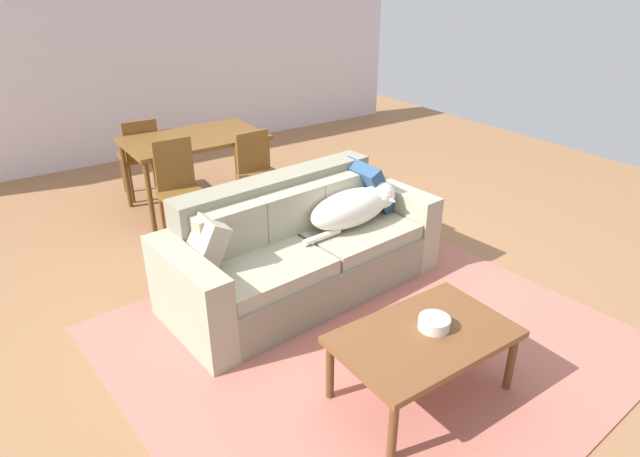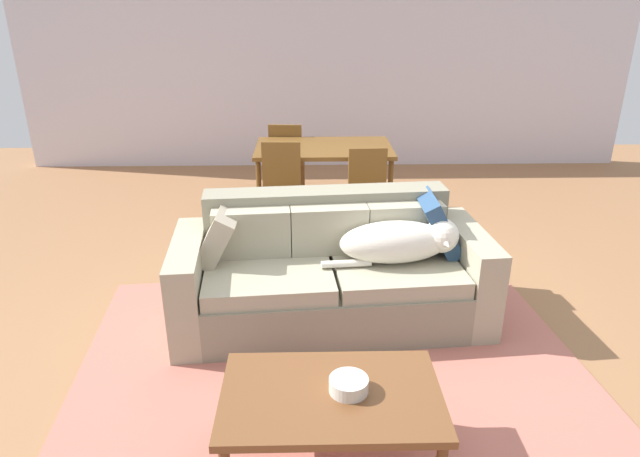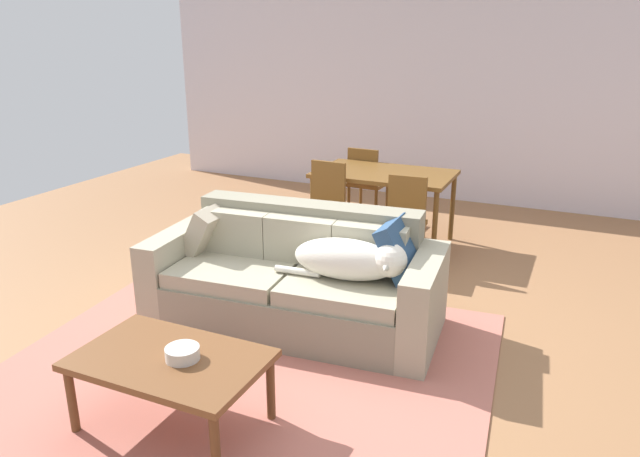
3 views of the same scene
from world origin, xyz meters
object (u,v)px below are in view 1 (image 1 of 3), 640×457
throw_pillow_by_left_arm (203,243)px  dining_chair_far_left (141,153)px  bowl_on_coffee_table (434,323)px  dining_chair_near_right (259,171)px  throw_pillow_by_right_arm (368,186)px  dog_on_left_cushion (355,206)px  couch (299,250)px  coffee_table (424,341)px  dining_table (195,143)px  dining_chair_near_left (180,186)px

throw_pillow_by_left_arm → dining_chair_far_left: (0.39, 2.57, -0.13)m
bowl_on_coffee_table → dining_chair_near_right: 2.82m
throw_pillow_by_right_arm → dining_chair_near_right: 1.32m
dining_chair_far_left → dining_chair_near_right: bearing=127.3°
dog_on_left_cushion → throw_pillow_by_right_arm: size_ratio=2.19×
dining_chair_near_right → couch: bearing=-109.3°
throw_pillow_by_right_arm → couch: bearing=-170.9°
dog_on_left_cushion → couch: bearing=165.9°
coffee_table → dining_chair_near_right: dining_chair_near_right is taller
dog_on_left_cushion → dining_table: 2.13m
dining_chair_near_left → couch: bearing=-71.5°
throw_pillow_by_left_arm → coffee_table: throw_pillow_by_left_arm is taller
dining_table → dining_chair_far_left: (-0.40, 0.56, -0.19)m
couch → dining_chair_far_left: dining_chair_far_left is taller
throw_pillow_by_left_arm → dining_chair_near_left: bearing=75.2°
dog_on_left_cushion → bowl_on_coffee_table: dog_on_left_cushion is taller
coffee_table → dining_chair_far_left: 4.00m
coffee_table → dining_chair_near_left: dining_chair_near_left is taller
coffee_table → couch: bearing=87.8°
throw_pillow_by_left_arm → dining_table: bearing=68.6°
dining_chair_near_right → dog_on_left_cushion: bearing=-89.9°
bowl_on_coffee_table → dining_chair_far_left: dining_chair_far_left is taller
throw_pillow_by_left_arm → dining_table: throw_pillow_by_left_arm is taller
throw_pillow_by_left_arm → dining_chair_near_right: dining_chair_near_right is taller
dining_table → dining_chair_far_left: dining_chair_far_left is taller
dining_chair_near_right → throw_pillow_by_right_arm: bearing=-76.7°
dog_on_left_cushion → dining_chair_near_right: bearing=87.9°
dog_on_left_cushion → dining_chair_far_left: size_ratio=1.07×
dog_on_left_cushion → throw_pillow_by_left_arm: 1.26m
couch → dining_chair_far_left: size_ratio=2.52×
couch → bowl_on_coffee_table: size_ratio=11.97×
couch → dog_on_left_cushion: 0.56m
dining_table → dining_chair_near_left: (-0.42, -0.60, -0.18)m
dining_chair_far_left → dining_chair_near_left: bearing=92.6°
throw_pillow_by_left_arm → bowl_on_coffee_table: size_ratio=1.98×
dog_on_left_cushion → dining_chair_near_right: 1.46m
couch → dog_on_left_cushion: size_ratio=2.36×
couch → dining_chair_near_left: (-0.41, 1.40, 0.17)m
coffee_table → dining_chair_near_left: size_ratio=1.12×
couch → dining_table: couch is taller
throw_pillow_by_left_arm → coffee_table: (0.73, -1.41, -0.24)m
dining_chair_near_left → dining_chair_near_right: dining_chair_near_left is taller
couch → dog_on_left_cushion: bearing=-14.1°
throw_pillow_by_right_arm → dining_table: bearing=112.1°
dining_chair_near_left → dining_table: bearing=57.6°
dining_chair_near_right → dining_chair_far_left: 1.43m
bowl_on_coffee_table → couch: bearing=91.1°
dining_chair_far_left → couch: bearing=102.0°
bowl_on_coffee_table → dining_table: bearing=90.3°
throw_pillow_by_left_arm → bowl_on_coffee_table: (0.81, -1.40, -0.16)m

